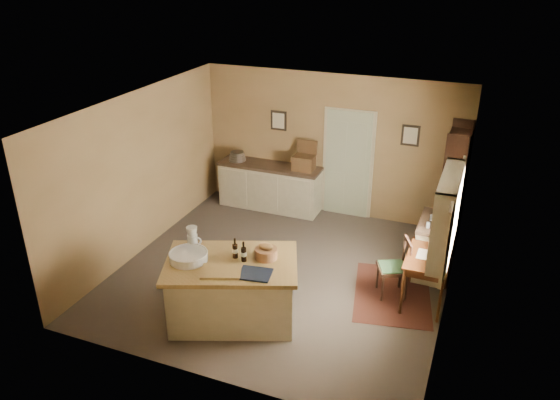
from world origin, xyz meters
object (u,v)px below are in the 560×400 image
at_px(sideboard, 270,185).
at_px(right_cabinet, 434,246).
at_px(work_island, 232,288).
at_px(desk_chair, 393,269).
at_px(shelving_unit, 456,188).
at_px(writing_desk, 428,261).

relative_size(sideboard, right_cabinet, 2.05).
relative_size(work_island, desk_chair, 2.29).
bearing_deg(shelving_unit, desk_chair, -108.04).
relative_size(desk_chair, shelving_unit, 0.42).
height_order(writing_desk, right_cabinet, right_cabinet).
distance_m(sideboard, desk_chair, 3.56).
xyz_separation_m(work_island, writing_desk, (2.42, 1.40, 0.19)).
height_order(sideboard, right_cabinet, sideboard).
bearing_deg(desk_chair, writing_desk, -22.11).
height_order(work_island, right_cabinet, work_island).
bearing_deg(right_cabinet, writing_desk, -89.99).
xyz_separation_m(desk_chair, shelving_unit, (0.63, 1.94, 0.61)).
bearing_deg(shelving_unit, work_island, -127.70).
height_order(desk_chair, right_cabinet, right_cabinet).
relative_size(work_island, writing_desk, 2.11).
xyz_separation_m(sideboard, shelving_unit, (3.47, -0.20, 0.57)).
bearing_deg(shelving_unit, sideboard, 176.70).
bearing_deg(writing_desk, right_cabinet, 90.01).
bearing_deg(desk_chair, shelving_unit, 47.87).
xyz_separation_m(sideboard, writing_desk, (3.31, -2.13, 0.19)).
bearing_deg(writing_desk, shelving_unit, 85.40).
height_order(work_island, shelving_unit, shelving_unit).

